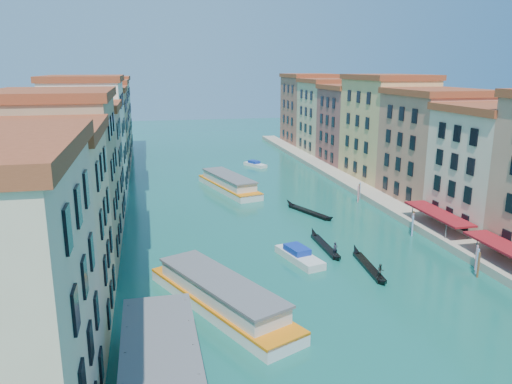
% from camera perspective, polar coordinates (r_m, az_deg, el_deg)
% --- Properties ---
extents(left_bank_palazzos, '(12.80, 128.40, 21.00)m').
position_cam_1_polar(left_bank_palazzos, '(85.47, -19.03, 4.80)').
color(left_bank_palazzos, '#D1B58F').
rests_on(left_bank_palazzos, ground).
extents(right_bank_palazzos, '(12.80, 128.40, 21.00)m').
position_cam_1_polar(right_bank_palazzos, '(96.90, 16.17, 6.06)').
color(right_bank_palazzos, '#A14030').
rests_on(right_bank_palazzos, ground).
extents(quay, '(4.00, 140.00, 1.00)m').
position_cam_1_polar(quay, '(95.06, 11.55, 0.50)').
color(quay, '#B0A58E').
rests_on(quay, ground).
extents(vaporetto_stop, '(5.40, 16.40, 3.65)m').
position_cam_1_polar(vaporetto_stop, '(37.65, -10.77, -20.02)').
color(vaporetto_stop, '#5F5F62').
rests_on(vaporetto_stop, ground).
extents(mooring_poles_right, '(1.44, 54.24, 3.20)m').
position_cam_1_polar(mooring_poles_right, '(63.23, 22.48, -6.51)').
color(mooring_poles_right, brown).
rests_on(mooring_poles_right, ground).
extents(mooring_poles_left, '(0.24, 8.24, 3.20)m').
position_cam_1_polar(mooring_poles_left, '(37.80, -14.80, -20.36)').
color(mooring_poles_left, brown).
rests_on(mooring_poles_left, ground).
extents(vaporetto_near, '(12.54, 20.13, 2.98)m').
position_cam_1_polar(vaporetto_near, '(48.42, -4.08, -11.72)').
color(vaporetto_near, silver).
rests_on(vaporetto_near, ground).
extents(vaporetto_far, '(9.28, 20.04, 2.91)m').
position_cam_1_polar(vaporetto_far, '(93.08, -3.14, 1.00)').
color(vaporetto_far, silver).
rests_on(vaporetto_far, ground).
extents(gondola_fore, '(1.09, 11.06, 2.21)m').
position_cam_1_polar(gondola_fore, '(64.39, 7.89, -6.03)').
color(gondola_fore, black).
rests_on(gondola_fore, ground).
extents(gondola_right, '(1.86, 11.15, 2.22)m').
position_cam_1_polar(gondola_right, '(58.74, 12.83, -8.24)').
color(gondola_right, black).
rests_on(gondola_right, ground).
extents(gondola_far, '(5.22, 11.38, 1.69)m').
position_cam_1_polar(gondola_far, '(79.04, 5.96, -2.17)').
color(gondola_far, black).
rests_on(gondola_far, ground).
extents(motorboat_mid, '(4.28, 8.11, 1.61)m').
position_cam_1_polar(motorboat_mid, '(59.99, 4.92, -7.23)').
color(motorboat_mid, silver).
rests_on(motorboat_mid, ground).
extents(motorboat_far, '(4.62, 6.51, 1.30)m').
position_cam_1_polar(motorboat_far, '(115.55, -0.11, 3.20)').
color(motorboat_far, silver).
rests_on(motorboat_far, ground).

